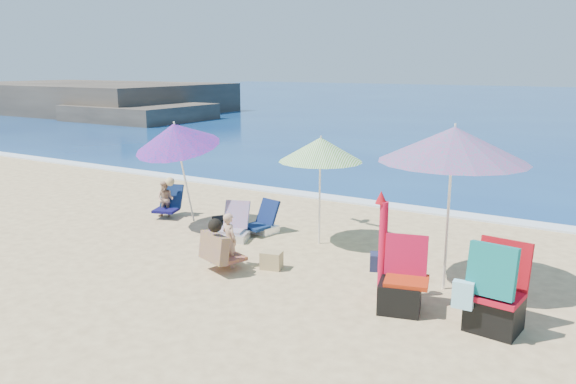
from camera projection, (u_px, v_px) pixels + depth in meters
The scene contains 18 objects.
ground at pixel (270, 279), 8.43m from camera, with size 120.00×120.00×0.00m.
sea at pixel (571, 105), 45.99m from camera, with size 120.00×80.00×0.12m.
foam at pixel (394, 206), 12.68m from camera, with size 120.00×0.50×0.04m.
headland at pixel (92, 103), 38.56m from camera, with size 20.50×11.50×2.60m.
umbrella_turquoise at pixel (454, 145), 7.68m from camera, with size 2.47×2.47×2.34m.
umbrella_striped at pixel (321, 150), 9.70m from camera, with size 1.77×1.77×1.94m.
umbrella_blue at pixel (176, 136), 10.68m from camera, with size 1.69×1.75×2.21m.
furled_umbrella at pixel (382, 241), 7.53m from camera, with size 0.20×0.18×1.50m.
chair_navy at pixel (263, 224), 10.70m from camera, with size 0.57×0.72×0.62m.
chair_rainbow at pixel (234, 230), 10.31m from camera, with size 0.68×0.72×0.67m.
camp_chair_left at pixel (401, 289), 7.29m from camera, with size 0.71×0.68×0.96m.
camp_chair_right at pixel (494, 299), 6.70m from camera, with size 0.77×0.72×1.13m.
person_center at pixel (223, 243), 8.72m from camera, with size 0.66×0.76×0.88m.
person_left at pixel (166, 199), 11.78m from camera, with size 0.59×0.71×0.85m.
bag_navy_a at pixel (220, 254), 9.17m from camera, with size 0.38×0.36×0.24m.
bag_black_a at pixel (221, 224), 10.85m from camera, with size 0.43×0.41×0.25m.
bag_tan at pixel (272, 260), 8.82m from camera, with size 0.37×0.30×0.28m.
bag_navy_b at pixel (381, 262), 8.77m from camera, with size 0.42×0.37×0.26m.
Camera 1 is at (4.34, -6.65, 3.11)m, focal length 35.27 mm.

